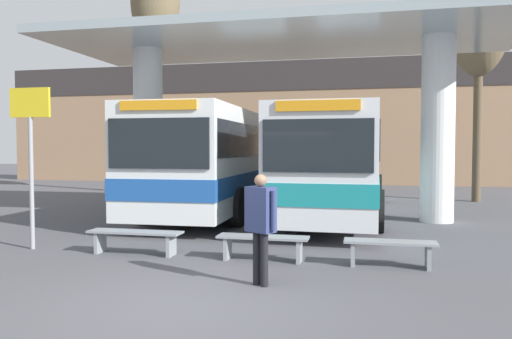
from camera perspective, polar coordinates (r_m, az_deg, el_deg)
ground_plane at (r=6.97m, az=-8.70°, el=-14.97°), size 100.00×100.00×0.00m
townhouse_backdrop at (r=28.97m, az=7.72°, el=6.54°), size 40.00×0.58×7.10m
station_canopy at (r=15.15m, az=3.22°, el=11.50°), size 13.73×5.68×5.44m
transit_bus_left_bay at (r=16.89m, az=-3.58°, el=1.46°), size 3.04×11.72×3.18m
transit_bus_center_bay at (r=16.38m, az=9.49°, el=1.25°), size 2.92×12.36×3.09m
waiting_bench_near_pillar at (r=9.13m, az=15.07°, el=-8.64°), size 1.59×0.44×0.46m
waiting_bench_mid_platform at (r=9.30m, az=0.79°, el=-8.32°), size 1.69×0.44×0.46m
waiting_bench_far_platform at (r=10.12m, az=-13.66°, el=-7.47°), size 1.88×0.44×0.46m
info_sign_platform at (r=11.21m, az=-24.36°, el=3.57°), size 0.90×0.09×3.31m
pedestrian_waiting at (r=7.55m, az=0.52°, el=-5.55°), size 0.58×0.44×1.69m
poplar_tree_behind_left at (r=21.75m, az=24.19°, el=16.40°), size 2.42×2.42×10.14m
poplar_tree_behind_right at (r=23.80m, az=-11.44°, el=18.09°), size 2.18×2.18×11.13m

